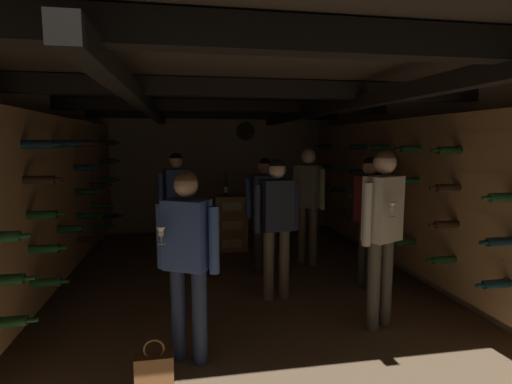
{
  "coord_description": "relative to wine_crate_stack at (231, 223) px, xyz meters",
  "views": [
    {
      "loc": [
        -0.65,
        -4.65,
        1.78
      ],
      "look_at": [
        0.16,
        -0.17,
        1.19
      ],
      "focal_mm": 27.94,
      "sensor_mm": 36.0,
      "label": 1
    }
  ],
  "objects": [
    {
      "name": "person_guest_near_left",
      "position": [
        -0.73,
        -3.25,
        0.48
      ],
      "size": [
        0.48,
        0.36,
        1.55
      ],
      "color": "#232D4C",
      "rests_on": "ground_plane"
    },
    {
      "name": "person_host_center",
      "position": [
        0.27,
        -2.1,
        0.5
      ],
      "size": [
        0.53,
        0.27,
        1.58
      ],
      "color": "brown",
      "rests_on": "ground_plane"
    },
    {
      "name": "person_guest_far_right",
      "position": [
        1.0,
        -0.93,
        0.57
      ],
      "size": [
        0.44,
        0.43,
        1.68
      ],
      "color": "brown",
      "rests_on": "ground_plane"
    },
    {
      "name": "handbag",
      "position": [
        -0.98,
        -3.52,
        -0.33
      ],
      "size": [
        0.28,
        0.12,
        0.35
      ],
      "color": "brown",
      "rests_on": "ground_plane"
    },
    {
      "name": "person_guest_mid_right",
      "position": [
        1.43,
        -1.97,
        0.5
      ],
      "size": [
        0.35,
        0.54,
        1.59
      ],
      "color": "#4C473D",
      "rests_on": "ground_plane"
    },
    {
      "name": "ground_plane",
      "position": [
        -0.08,
        -1.69,
        -0.45
      ],
      "size": [
        8.4,
        8.4,
        0.0
      ],
      "primitive_type": "plane",
      "color": "#8C7051"
    },
    {
      "name": "wine_crate_stack",
      "position": [
        0.0,
        0.0,
        0.0
      ],
      "size": [
        0.52,
        0.35,
        0.9
      ],
      "color": "#A37547",
      "rests_on": "ground_plane"
    },
    {
      "name": "display_bottle",
      "position": [
        -0.08,
        0.03,
        0.59
      ],
      "size": [
        0.08,
        0.08,
        0.35
      ],
      "color": "black",
      "rests_on": "wine_crate_stack"
    },
    {
      "name": "person_guest_rear_center",
      "position": [
        0.33,
        -1.17,
        0.48
      ],
      "size": [
        0.54,
        0.24,
        1.56
      ],
      "color": "#2D2D33",
      "rests_on": "ground_plane"
    },
    {
      "name": "room_shell",
      "position": [
        -0.08,
        -1.41,
        0.96
      ],
      "size": [
        4.72,
        6.52,
        2.41
      ],
      "color": "tan",
      "rests_on": "ground_plane"
    },
    {
      "name": "person_guest_near_right",
      "position": [
        1.08,
        -2.97,
        0.58
      ],
      "size": [
        0.49,
        0.42,
        1.7
      ],
      "color": "#4C473D",
      "rests_on": "ground_plane"
    },
    {
      "name": "person_guest_far_left",
      "position": [
        -0.85,
        -0.55,
        0.52
      ],
      "size": [
        0.52,
        0.31,
        1.61
      ],
      "color": "#4C473D",
      "rests_on": "ground_plane"
    }
  ]
}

